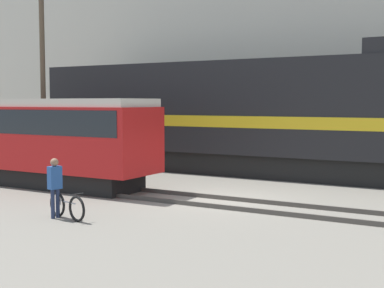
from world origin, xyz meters
The scene contains 9 objects.
ground_plane centered at (0.00, 0.00, 0.00)m, with size 120.00×120.00×0.00m, color slate.
track_near centered at (0.00, -0.63, 0.07)m, with size 60.00×1.50×0.14m.
track_far centered at (0.00, 6.35, 0.07)m, with size 60.00×1.51×0.14m.
building_backdrop centered at (0.00, 13.61, 5.98)m, with size 46.22×6.00×11.96m.
freight_locomotive centered at (-2.93, 6.35, 2.65)m, with size 18.86×3.04×5.66m.
streetcar centered at (-8.23, -0.63, 1.94)m, with size 11.17×2.54×3.38m.
bicycle centered at (-2.42, -4.73, 0.36)m, with size 1.64×0.56×0.78m.
person centered at (-2.80, -4.79, 1.03)m, with size 0.30×0.40×1.69m.
utility_pole_left centered at (-10.95, 2.86, 4.39)m, with size 0.24×0.24×8.78m.
Camera 1 is at (7.92, -15.72, 3.26)m, focal length 50.00 mm.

